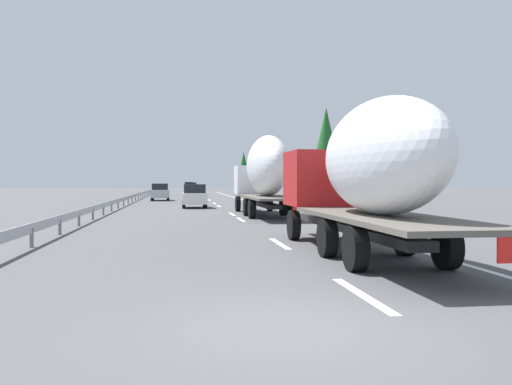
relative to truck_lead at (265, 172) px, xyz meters
The scene contains 23 objects.
ground_plane 15.65m from the truck_lead, 13.50° to the left, with size 260.00×260.00×0.00m, color #4C4C4F.
lane_stripe_0 23.22m from the truck_lead, behind, with size 3.20×0.20×0.01m, color white.
lane_stripe_1 15.11m from the truck_lead, behind, with size 3.20×0.20×0.01m, color white.
lane_stripe_2 4.54m from the truck_lead, 150.97° to the left, with size 3.20×0.20×0.01m, color white.
lane_stripe_3 3.56m from the truck_lead, 48.41° to the left, with size 3.20×0.20×0.01m, color white.
lane_stripe_4 13.14m from the truck_lead, ahead, with size 3.20×0.20×0.01m, color white.
lane_stripe_5 18.77m from the truck_lead, ahead, with size 3.20×0.20×0.01m, color white.
lane_stripe_6 27.91m from the truck_lead, ahead, with size 3.20×0.20×0.01m, color white.
edge_line_right 20.26m from the truck_lead, ahead, with size 110.00×0.20×0.01m, color white.
truck_lead is the anchor object (origin of this frame).
truck_trailing 18.01m from the truck_lead, behind, with size 12.35×2.55×4.14m.
car_black_suv 43.54m from the truck_lead, ahead, with size 4.24×1.78×1.88m.
car_silver_hatch 27.84m from the truck_lead, 14.71° to the left, with size 4.53×1.87×1.81m.
car_white_van 11.00m from the truck_lead, 21.00° to the left, with size 4.08×1.85×1.82m.
car_yellow_coupe 66.98m from the truck_lead, ahead, with size 4.60×1.74×1.93m.
road_sign 19.77m from the truck_lead, ahead, with size 0.10×0.90×3.44m.
tree_0 36.87m from the truck_lead, ahead, with size 3.70×3.70×7.13m.
tree_1 10.90m from the truck_lead, 35.17° to the right, with size 2.68×2.68×7.74m.
tree_2 60.05m from the truck_lead, ahead, with size 2.91×2.91×7.80m.
tree_3 8.85m from the truck_lead, 60.79° to the right, with size 2.47×2.47×5.75m.
tree_4 43.01m from the truck_lead, 10.40° to the right, with size 3.04×3.04×5.55m.
tree_5 62.15m from the truck_lead, ahead, with size 2.60×2.60×7.16m.
guardrail_median 20.50m from the truck_lead, 28.07° to the left, with size 94.00×0.10×0.76m.
Camera 1 is at (-7.54, 1.46, 2.05)m, focal length 38.68 mm.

